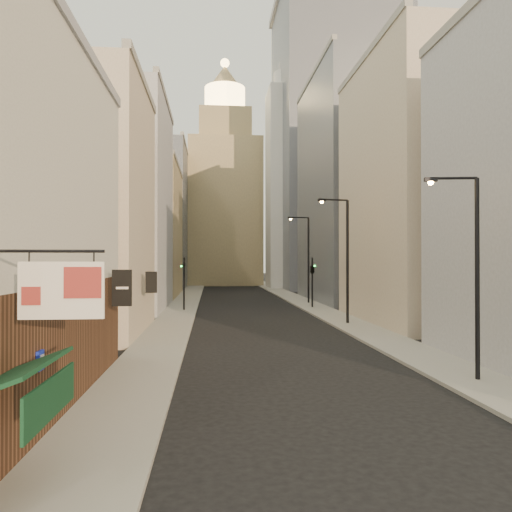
{
  "coord_description": "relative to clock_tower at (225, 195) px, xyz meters",
  "views": [
    {
      "loc": [
        -3.65,
        -6.8,
        4.72
      ],
      "look_at": [
        -0.94,
        23.45,
        5.0
      ],
      "focal_mm": 35.0,
      "sensor_mm": 36.0,
      "label": 1
    }
  ],
  "objects": [
    {
      "name": "traffic_light_right",
      "position": [
        7.25,
        -50.42,
        -13.69
      ],
      "size": [
        0.83,
        0.83,
        5.0
      ],
      "rotation": [
        0.0,
        0.0,
        3.4
      ],
      "color": "black",
      "rests_on": "ground"
    },
    {
      "name": "clock_tower",
      "position": [
        0.0,
        0.0,
        0.0
      ],
      "size": [
        14.0,
        14.0,
        44.9
      ],
      "color": "#93815D",
      "rests_on": "ground"
    },
    {
      "name": "streetlamp_near",
      "position": [
        7.37,
        -80.38,
        -13.08
      ],
      "size": [
        2.08,
        0.47,
        7.97
      ],
      "rotation": [
        0.0,
        0.0,
        -0.14
      ],
      "color": "black",
      "rests_on": "ground"
    },
    {
      "name": "traffic_light_left",
      "position": [
        -5.19,
        -52.14,
        -14.01
      ],
      "size": [
        0.62,
        0.58,
        5.0
      ],
      "rotation": [
        0.0,
        0.0,
        3.57
      ],
      "color": "black",
      "rests_on": "ground"
    },
    {
      "name": "left_bldg_tan",
      "position": [
        -11.0,
        -32.0,
        -9.13
      ],
      "size": [
        8.0,
        18.0,
        17.0
      ],
      "primitive_type": "cube",
      "color": "#93815D",
      "rests_on": "ground"
    },
    {
      "name": "sidewalk_right",
      "position": [
        7.5,
        -37.0,
        -17.56
      ],
      "size": [
        3.0,
        140.0,
        0.15
      ],
      "primitive_type": "cube",
      "color": "gray",
      "rests_on": "ground"
    },
    {
      "name": "sidewalk_left",
      "position": [
        -5.5,
        -37.0,
        -17.56
      ],
      "size": [
        3.0,
        140.0,
        0.15
      ],
      "primitive_type": "cube",
      "color": "gray",
      "rests_on": "ground"
    },
    {
      "name": "right_bldg_wingrid",
      "position": [
        13.0,
        -42.0,
        -4.63
      ],
      "size": [
        8.0,
        20.0,
        26.0
      ],
      "primitive_type": "cube",
      "color": "gray",
      "rests_on": "ground"
    },
    {
      "name": "highrise",
      "position": [
        19.0,
        -14.0,
        8.02
      ],
      "size": [
        21.0,
        23.0,
        51.2
      ],
      "color": "gray",
      "rests_on": "ground"
    },
    {
      "name": "left_bldg_beige",
      "position": [
        -11.0,
        -66.0,
        -9.63
      ],
      "size": [
        8.0,
        12.0,
        16.0
      ],
      "primitive_type": "cube",
      "color": "tan",
      "rests_on": "ground"
    },
    {
      "name": "streetlamp_far",
      "position": [
        7.64,
        -45.41,
        -12.24
      ],
      "size": [
        2.45,
        0.71,
        9.45
      ],
      "rotation": [
        0.0,
        0.0,
        0.21
      ],
      "color": "black",
      "rests_on": "ground"
    },
    {
      "name": "streetlamp_mid",
      "position": [
        7.08,
        -62.98,
        -12.37
      ],
      "size": [
        2.4,
        0.64,
        9.22
      ],
      "rotation": [
        0.0,
        0.0,
        0.19
      ],
      "color": "black",
      "rests_on": "ground"
    },
    {
      "name": "left_bldg_wingrid",
      "position": [
        -11.0,
        -12.0,
        -5.63
      ],
      "size": [
        8.0,
        20.0,
        24.0
      ],
      "primitive_type": "cube",
      "color": "gray",
      "rests_on": "ground"
    },
    {
      "name": "right_bldg_beige",
      "position": [
        13.0,
        -62.0,
        -7.63
      ],
      "size": [
        8.0,
        16.0,
        20.0
      ],
      "primitive_type": "cube",
      "color": "tan",
      "rests_on": "ground"
    },
    {
      "name": "left_bldg_grey",
      "position": [
        -11.0,
        -50.0,
        -7.63
      ],
      "size": [
        8.0,
        16.0,
        20.0
      ],
      "primitive_type": "cube",
      "color": "#95959A",
      "rests_on": "ground"
    },
    {
      "name": "white_tower",
      "position": [
        11.0,
        -14.0,
        0.97
      ],
      "size": [
        8.0,
        8.0,
        41.5
      ],
      "color": "silver",
      "rests_on": "ground"
    }
  ]
}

